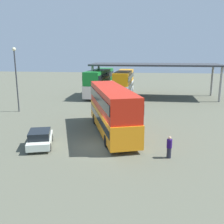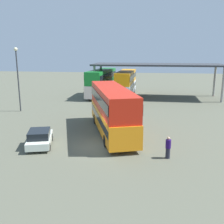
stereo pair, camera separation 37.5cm
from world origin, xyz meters
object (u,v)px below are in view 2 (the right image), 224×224
double_decker_near_canopy (102,82)px  lamppost_tall (18,72)px  double_decker_mid_row (126,82)px  pedestrian_waiting (168,148)px  double_decker_main (112,109)px  parked_hatchback (40,138)px

double_decker_near_canopy → lamppost_tall: (-8.21, -12.58, 2.55)m
double_decker_mid_row → pedestrian_waiting: double_decker_mid_row is taller
double_decker_main → parked_hatchback: bearing=110.1°
double_decker_mid_row → parked_hatchback: bearing=171.4°
parked_hatchback → double_decker_near_canopy: (0.91, 23.99, 1.70)m
parked_hatchback → double_decker_mid_row: bearing=-26.8°
double_decker_mid_row → lamppost_tall: lamppost_tall is taller
double_decker_near_canopy → double_decker_main: bearing=-161.7°
parked_hatchback → pedestrian_waiting: size_ratio=2.52×
double_decker_mid_row → double_decker_main: bearing=-176.5°
double_decker_main → double_decker_near_canopy: 20.33m
double_decker_main → lamppost_tall: size_ratio=1.46×
parked_hatchback → pedestrian_waiting: bearing=-112.1°
parked_hatchback → double_decker_near_canopy: 24.07m
parked_hatchback → lamppost_tall: (-7.30, 11.42, 4.25)m
parked_hatchback → double_decker_mid_row: 25.49m
parked_hatchback → lamppost_tall: size_ratio=0.51×
double_decker_mid_row → pedestrian_waiting: size_ratio=6.70×
pedestrian_waiting → lamppost_tall: bearing=92.1°
lamppost_tall → double_decker_mid_row: bearing=48.0°
lamppost_tall → pedestrian_waiting: size_ratio=4.90×
double_decker_main → lamppost_tall: bearing=41.9°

